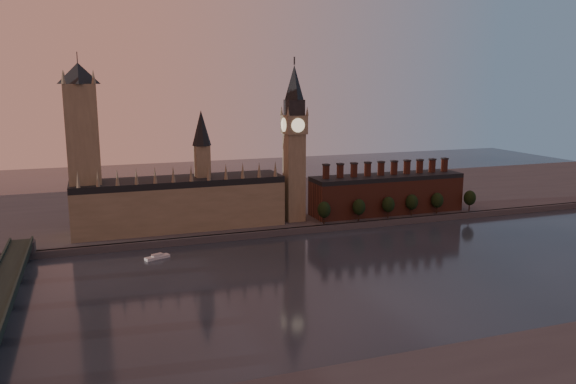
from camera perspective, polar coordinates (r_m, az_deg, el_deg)
ground at (r=277.87m, az=6.57°, el=-8.93°), size 900.00×900.00×0.00m
north_bank at (r=438.06m, az=-3.68°, el=-1.22°), size 900.00×182.00×4.00m
palace_of_westminster at (r=360.23m, az=-10.84°, el=-0.86°), size 130.00×30.30×74.00m
victoria_tower at (r=350.86m, az=-20.09°, el=4.55°), size 24.00×24.00×108.00m
big_ben at (r=368.46m, az=0.63°, el=5.14°), size 15.00×15.00×107.00m
chimney_block at (r=403.47m, az=9.99°, el=-0.12°), size 110.00×25.00×37.00m
embankment_tree_0 at (r=366.02m, az=3.69°, el=-1.81°), size 8.60×8.60×14.88m
embankment_tree_1 at (r=376.24m, az=7.22°, el=-1.52°), size 8.60×8.60×14.88m
embankment_tree_2 at (r=386.87m, az=10.16°, el=-1.26°), size 8.60×8.60×14.88m
embankment_tree_3 at (r=398.01m, az=12.46°, el=-1.01°), size 8.60×8.60×14.88m
embankment_tree_4 at (r=408.16m, az=14.91°, el=-0.83°), size 8.60×8.60×14.88m
embankment_tree_5 at (r=423.54m, az=17.98°, el=-0.57°), size 8.60×8.60×14.88m
river_boat at (r=316.93m, az=-13.14°, el=-6.43°), size 14.16×8.62×2.74m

